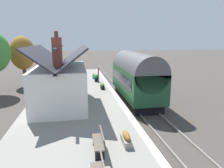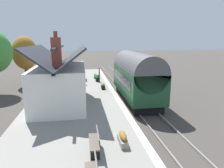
{
  "view_description": "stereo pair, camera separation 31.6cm",
  "coord_description": "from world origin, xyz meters",
  "px_view_note": "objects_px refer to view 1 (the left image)",
  "views": [
    {
      "loc": [
        -14.06,
        4.21,
        5.46
      ],
      "look_at": [
        1.19,
        1.5,
        1.93
      ],
      "focal_mm": 31.8,
      "sensor_mm": 36.0,
      "label": 1
    },
    {
      "loc": [
        -14.11,
        3.9,
        5.46
      ],
      "look_at": [
        1.19,
        1.5,
        1.93
      ],
      "focal_mm": 31.8,
      "sensor_mm": 36.0,
      "label": 2
    }
  ],
  "objects_px": {
    "bench_near_building": "(83,76)",
    "planter_corner_building": "(102,86)",
    "planter_edge_near": "(74,75)",
    "tree_far_left": "(23,53)",
    "planter_bench_left": "(94,76)",
    "station_sign_board": "(98,71)",
    "planter_edge_far": "(96,78)",
    "planter_bench_right": "(82,80)",
    "train": "(136,76)",
    "station_building": "(61,84)",
    "planter_by_door": "(126,138)",
    "bench_by_lamp": "(100,141)"
  },
  "relations": [
    {
      "from": "planter_corner_building",
      "to": "station_sign_board",
      "type": "distance_m",
      "value": 2.94
    },
    {
      "from": "planter_edge_far",
      "to": "planter_bench_right",
      "type": "bearing_deg",
      "value": 129.53
    },
    {
      "from": "planter_edge_far",
      "to": "station_sign_board",
      "type": "xyz_separation_m",
      "value": [
        -0.49,
        -0.18,
        0.74
      ]
    },
    {
      "from": "planter_by_door",
      "to": "bench_by_lamp",
      "type": "bearing_deg",
      "value": 109.21
    },
    {
      "from": "planter_corner_building",
      "to": "station_sign_board",
      "type": "height_order",
      "value": "station_sign_board"
    },
    {
      "from": "planter_bench_right",
      "to": "planter_by_door",
      "type": "bearing_deg",
      "value": -172.4
    },
    {
      "from": "train",
      "to": "tree_far_left",
      "type": "relative_size",
      "value": 1.42
    },
    {
      "from": "planter_edge_near",
      "to": "tree_far_left",
      "type": "relative_size",
      "value": 0.12
    },
    {
      "from": "planter_by_door",
      "to": "tree_far_left",
      "type": "height_order",
      "value": "tree_far_left"
    },
    {
      "from": "planter_bench_right",
      "to": "station_sign_board",
      "type": "relative_size",
      "value": 0.55
    },
    {
      "from": "train",
      "to": "planter_bench_left",
      "type": "height_order",
      "value": "train"
    },
    {
      "from": "train",
      "to": "planter_bench_left",
      "type": "xyz_separation_m",
      "value": [
        6.3,
        3.2,
        -1.02
      ]
    },
    {
      "from": "bench_near_building",
      "to": "station_sign_board",
      "type": "distance_m",
      "value": 2.44
    },
    {
      "from": "planter_bench_right",
      "to": "planter_edge_near",
      "type": "xyz_separation_m",
      "value": [
        3.74,
        0.74,
        -0.08
      ]
    },
    {
      "from": "planter_corner_building",
      "to": "planter_edge_near",
      "type": "distance_m",
      "value": 6.26
    },
    {
      "from": "station_building",
      "to": "planter_edge_far",
      "type": "xyz_separation_m",
      "value": [
        7.2,
        -3.14,
        -1.04
      ]
    },
    {
      "from": "bench_by_lamp",
      "to": "planter_bench_right",
      "type": "distance_m",
      "value": 12.45
    },
    {
      "from": "station_building",
      "to": "bench_by_lamp",
      "type": "xyz_separation_m",
      "value": [
        -6.56,
        -1.93,
        -1.01
      ]
    },
    {
      "from": "bench_near_building",
      "to": "planter_edge_far",
      "type": "xyz_separation_m",
      "value": [
        -1.2,
        -1.43,
        -0.03
      ]
    },
    {
      "from": "bench_near_building",
      "to": "planter_bench_left",
      "type": "height_order",
      "value": "bench_near_building"
    },
    {
      "from": "planter_corner_building",
      "to": "planter_by_door",
      "type": "bearing_deg",
      "value": 178.59
    },
    {
      "from": "bench_by_lamp",
      "to": "planter_edge_far",
      "type": "relative_size",
      "value": 1.8
    },
    {
      "from": "station_sign_board",
      "to": "planter_corner_building",
      "type": "bearing_deg",
      "value": -178.57
    },
    {
      "from": "planter_bench_left",
      "to": "tree_far_left",
      "type": "distance_m",
      "value": 8.69
    },
    {
      "from": "bench_by_lamp",
      "to": "planter_edge_near",
      "type": "relative_size",
      "value": 1.98
    },
    {
      "from": "planter_bench_right",
      "to": "tree_far_left",
      "type": "distance_m",
      "value": 8.6
    },
    {
      "from": "train",
      "to": "planter_edge_far",
      "type": "height_order",
      "value": "train"
    },
    {
      "from": "station_sign_board",
      "to": "bench_near_building",
      "type": "bearing_deg",
      "value": 43.74
    },
    {
      "from": "planter_edge_far",
      "to": "planter_bench_left",
      "type": "bearing_deg",
      "value": 2.77
    },
    {
      "from": "station_building",
      "to": "planter_by_door",
      "type": "relative_size",
      "value": 6.81
    },
    {
      "from": "planter_bench_right",
      "to": "bench_by_lamp",
      "type": "bearing_deg",
      "value": -178.23
    },
    {
      "from": "planter_bench_left",
      "to": "station_sign_board",
      "type": "relative_size",
      "value": 0.51
    },
    {
      "from": "planter_by_door",
      "to": "station_sign_board",
      "type": "height_order",
      "value": "station_sign_board"
    },
    {
      "from": "planter_edge_far",
      "to": "planter_edge_near",
      "type": "relative_size",
      "value": 1.1
    },
    {
      "from": "planter_corner_building",
      "to": "station_sign_board",
      "type": "relative_size",
      "value": 0.55
    },
    {
      "from": "planter_by_door",
      "to": "planter_bench_right",
      "type": "bearing_deg",
      "value": 7.6
    },
    {
      "from": "planter_bench_left",
      "to": "bench_near_building",
      "type": "bearing_deg",
      "value": 117.41
    },
    {
      "from": "station_sign_board",
      "to": "planter_edge_far",
      "type": "bearing_deg",
      "value": 20.74
    },
    {
      "from": "tree_far_left",
      "to": "bench_near_building",
      "type": "bearing_deg",
      "value": -110.1
    },
    {
      "from": "bench_near_building",
      "to": "planter_corner_building",
      "type": "xyz_separation_m",
      "value": [
        -4.47,
        -1.68,
        -0.21
      ]
    },
    {
      "from": "train",
      "to": "planter_by_door",
      "type": "xyz_separation_m",
      "value": [
        -8.93,
        3.1,
        -1.02
      ]
    },
    {
      "from": "planter_corner_building",
      "to": "planter_edge_far",
      "type": "bearing_deg",
      "value": 4.43
    },
    {
      "from": "bench_near_building",
      "to": "planter_corner_building",
      "type": "relative_size",
      "value": 1.61
    },
    {
      "from": "train",
      "to": "station_building",
      "type": "bearing_deg",
      "value": 114.06
    },
    {
      "from": "train",
      "to": "tree_far_left",
      "type": "distance_m",
      "value": 13.97
    },
    {
      "from": "planter_bench_left",
      "to": "planter_bench_right",
      "type": "distance_m",
      "value": 3.55
    },
    {
      "from": "planter_edge_near",
      "to": "planter_bench_left",
      "type": "bearing_deg",
      "value": -103.23
    },
    {
      "from": "station_building",
      "to": "planter_edge_far",
      "type": "bearing_deg",
      "value": -23.59
    },
    {
      "from": "planter_corner_building",
      "to": "planter_bench_left",
      "type": "bearing_deg",
      "value": 3.83
    },
    {
      "from": "bench_near_building",
      "to": "planter_corner_building",
      "type": "distance_m",
      "value": 4.78
    }
  ]
}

